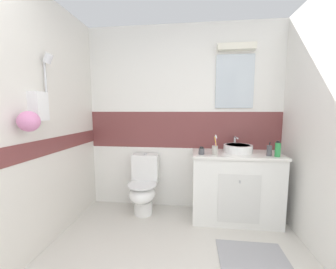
{
  "coord_description": "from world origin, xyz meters",
  "views": [
    {
      "loc": [
        0.14,
        -0.4,
        1.37
      ],
      "look_at": [
        -0.13,
        1.8,
        1.11
      ],
      "focal_mm": 21.78,
      "sensor_mm": 36.0,
      "label": 1
    }
  ],
  "objects_px": {
    "sink_basin": "(238,148)",
    "toilet": "(144,186)",
    "hair_gel_jar": "(202,151)",
    "soap_dispenser": "(269,151)",
    "mouthwash_bottle": "(278,149)",
    "toothbrush_cup": "(215,149)"
  },
  "relations": [
    {
      "from": "sink_basin",
      "to": "toilet",
      "type": "height_order",
      "value": "sink_basin"
    },
    {
      "from": "sink_basin",
      "to": "toilet",
      "type": "bearing_deg",
      "value": -178.57
    },
    {
      "from": "hair_gel_jar",
      "to": "soap_dispenser",
      "type": "bearing_deg",
      "value": 1.2
    },
    {
      "from": "toilet",
      "to": "hair_gel_jar",
      "type": "height_order",
      "value": "hair_gel_jar"
    },
    {
      "from": "toilet",
      "to": "mouthwash_bottle",
      "type": "bearing_deg",
      "value": -6.28
    },
    {
      "from": "hair_gel_jar",
      "to": "mouthwash_bottle",
      "type": "distance_m",
      "value": 0.85
    },
    {
      "from": "sink_basin",
      "to": "toothbrush_cup",
      "type": "xyz_separation_m",
      "value": [
        -0.3,
        -0.18,
        0.01
      ]
    },
    {
      "from": "toothbrush_cup",
      "to": "mouthwash_bottle",
      "type": "bearing_deg",
      "value": -2.11
    },
    {
      "from": "sink_basin",
      "to": "mouthwash_bottle",
      "type": "bearing_deg",
      "value": -27.81
    },
    {
      "from": "mouthwash_bottle",
      "to": "soap_dispenser",
      "type": "bearing_deg",
      "value": 157.08
    },
    {
      "from": "hair_gel_jar",
      "to": "mouthwash_bottle",
      "type": "height_order",
      "value": "mouthwash_bottle"
    },
    {
      "from": "sink_basin",
      "to": "mouthwash_bottle",
      "type": "distance_m",
      "value": 0.44
    },
    {
      "from": "toilet",
      "to": "soap_dispenser",
      "type": "distance_m",
      "value": 1.62
    },
    {
      "from": "sink_basin",
      "to": "hair_gel_jar",
      "type": "bearing_deg",
      "value": -157.55
    },
    {
      "from": "toilet",
      "to": "hair_gel_jar",
      "type": "distance_m",
      "value": 0.93
    },
    {
      "from": "sink_basin",
      "to": "mouthwash_bottle",
      "type": "relative_size",
      "value": 2.2
    },
    {
      "from": "toothbrush_cup",
      "to": "hair_gel_jar",
      "type": "height_order",
      "value": "toothbrush_cup"
    },
    {
      "from": "hair_gel_jar",
      "to": "sink_basin",
      "type": "bearing_deg",
      "value": 22.45
    },
    {
      "from": "toothbrush_cup",
      "to": "hair_gel_jar",
      "type": "relative_size",
      "value": 2.56
    },
    {
      "from": "sink_basin",
      "to": "soap_dispenser",
      "type": "xyz_separation_m",
      "value": [
        0.31,
        -0.17,
        0.01
      ]
    },
    {
      "from": "toothbrush_cup",
      "to": "sink_basin",
      "type": "bearing_deg",
      "value": 30.97
    },
    {
      "from": "toothbrush_cup",
      "to": "mouthwash_bottle",
      "type": "xyz_separation_m",
      "value": [
        0.69,
        -0.03,
        0.02
      ]
    }
  ]
}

